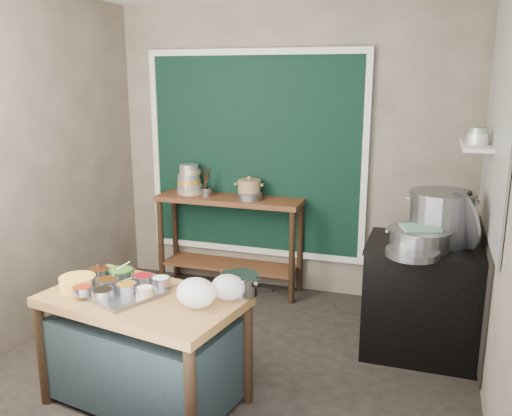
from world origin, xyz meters
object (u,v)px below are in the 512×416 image
(yellow_basin, at_px, (78,283))
(saucepan, at_px, (240,284))
(back_counter, at_px, (230,243))
(stock_pot, at_px, (441,217))
(prep_table, at_px, (145,350))
(stove_block, at_px, (426,300))
(steamer, at_px, (419,239))
(ceramic_crock, at_px, (249,190))
(condiment_tray, at_px, (117,289))
(utensil_cup, at_px, (206,192))

(yellow_basin, height_order, saucepan, saucepan)
(back_counter, height_order, stock_pot, stock_pot)
(prep_table, relative_size, yellow_basin, 5.36)
(prep_table, distance_m, back_counter, 2.04)
(stove_block, distance_m, steamer, 0.55)
(back_counter, distance_m, yellow_basin, 2.10)
(saucepan, relative_size, ceramic_crock, 1.02)
(condiment_tray, height_order, yellow_basin, yellow_basin)
(back_counter, bearing_deg, saucepan, -66.87)
(saucepan, bearing_deg, back_counter, 131.07)
(condiment_tray, height_order, stock_pot, stock_pot)
(prep_table, xyz_separation_m, yellow_basin, (-0.46, -0.03, 0.42))
(condiment_tray, xyz_separation_m, saucepan, (0.78, 0.21, 0.05))
(steamer, bearing_deg, stove_block, 60.86)
(stove_block, relative_size, condiment_tray, 1.53)
(prep_table, xyz_separation_m, utensil_cup, (-0.43, 2.02, 0.62))
(saucepan, relative_size, stock_pot, 0.49)
(yellow_basin, bearing_deg, prep_table, 3.17)
(prep_table, distance_m, condiment_tray, 0.44)
(condiment_tray, xyz_separation_m, stock_pot, (1.98, 1.35, 0.31))
(yellow_basin, distance_m, stock_pot, 2.65)
(yellow_basin, bearing_deg, stove_block, 31.42)
(prep_table, bearing_deg, stock_pot, 47.74)
(ceramic_crock, bearing_deg, stock_pot, -21.33)
(back_counter, bearing_deg, condiment_tray, -90.38)
(condiment_tray, xyz_separation_m, steamer, (1.84, 1.13, 0.19))
(stove_block, height_order, ceramic_crock, ceramic_crock)
(saucepan, bearing_deg, stove_block, 60.99)
(utensil_cup, xyz_separation_m, stock_pot, (2.20, -0.65, 0.08))
(yellow_basin, xyz_separation_m, stock_pot, (2.23, 1.40, 0.28))
(stove_block, bearing_deg, ceramic_crock, 155.86)
(prep_table, relative_size, steamer, 2.72)
(yellow_basin, relative_size, ceramic_crock, 0.98)
(utensil_cup, bearing_deg, back_counter, 2.23)
(stove_block, relative_size, utensil_cup, 6.43)
(back_counter, height_order, ceramic_crock, ceramic_crock)
(back_counter, xyz_separation_m, stove_block, (1.90, -0.73, -0.05))
(condiment_tray, bearing_deg, stock_pot, 34.28)
(utensil_cup, relative_size, steamer, 0.30)
(condiment_tray, bearing_deg, prep_table, -7.53)
(utensil_cup, xyz_separation_m, steamer, (2.06, -0.86, -0.04))
(saucepan, bearing_deg, steamer, 58.99)
(yellow_basin, distance_m, steamer, 2.41)
(prep_table, distance_m, stock_pot, 2.35)
(stove_block, distance_m, saucepan, 1.60)
(stock_pot, bearing_deg, yellow_basin, -147.92)
(prep_table, xyz_separation_m, ceramic_crock, (0.01, 2.06, 0.66))
(stove_block, bearing_deg, condiment_tray, -146.35)
(prep_table, bearing_deg, utensil_cup, 111.90)
(condiment_tray, bearing_deg, steamer, 31.71)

